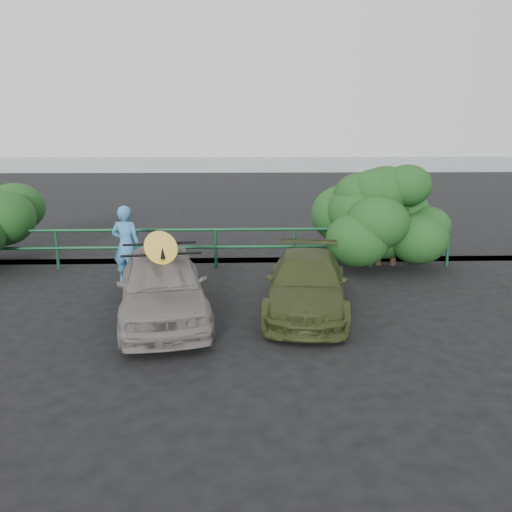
{
  "coord_description": "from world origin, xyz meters",
  "views": [
    {
      "loc": [
        1.61,
        -7.41,
        3.28
      ],
      "look_at": [
        1.93,
        2.2,
        0.98
      ],
      "focal_mm": 35.0,
      "sensor_mm": 36.0,
      "label": 1
    }
  ],
  "objects": [
    {
      "name": "ocean",
      "position": [
        0.0,
        60.0,
        0.0
      ],
      "size": [
        200.0,
        200.0,
        0.0
      ],
      "primitive_type": "plane",
      "color": "slate",
      "rests_on": "ground"
    },
    {
      "name": "ground",
      "position": [
        0.0,
        0.0,
        0.0
      ],
      "size": [
        80.0,
        80.0,
        0.0
      ],
      "primitive_type": "plane",
      "color": "black"
    },
    {
      "name": "olive_vehicle",
      "position": [
        2.9,
        1.75,
        0.54
      ],
      "size": [
        2.03,
        3.88,
        1.07
      ],
      "primitive_type": "imported",
      "rotation": [
        0.0,
        0.0,
        -0.15
      ],
      "color": "#323B1A",
      "rests_on": "ground"
    },
    {
      "name": "surfboard",
      "position": [
        0.19,
        1.36,
        1.39
      ],
      "size": [
        1.1,
        2.91,
        0.08
      ],
      "primitive_type": "ellipsoid",
      "rotation": [
        0.0,
        0.0,
        0.18
      ],
      "color": "yellow",
      "rests_on": "roof_rack"
    },
    {
      "name": "roof_rack",
      "position": [
        0.19,
        1.36,
        1.33
      ],
      "size": [
        1.51,
        1.19,
        0.05
      ],
      "primitive_type": null,
      "rotation": [
        0.0,
        0.0,
        0.18
      ],
      "color": "black",
      "rests_on": "sedan"
    },
    {
      "name": "sedan",
      "position": [
        0.19,
        1.36,
        0.65
      ],
      "size": [
        2.22,
        4.05,
        1.31
      ],
      "primitive_type": "imported",
      "rotation": [
        0.0,
        0.0,
        0.18
      ],
      "color": "slate",
      "rests_on": "ground"
    },
    {
      "name": "man",
      "position": [
        -0.94,
        3.61,
        0.91
      ],
      "size": [
        0.73,
        0.55,
        1.81
      ],
      "primitive_type": "imported",
      "rotation": [
        0.0,
        0.0,
        2.95
      ],
      "color": "teal",
      "rests_on": "ground"
    },
    {
      "name": "guardrail",
      "position": [
        0.0,
        5.0,
        0.52
      ],
      "size": [
        14.0,
        0.08,
        1.04
      ],
      "primitive_type": null,
      "color": "#123F24",
      "rests_on": "ground"
    },
    {
      "name": "shrub_right",
      "position": [
        5.0,
        5.5,
        1.21
      ],
      "size": [
        3.2,
        2.4,
        2.42
      ],
      "primitive_type": null,
      "color": "#1D491A",
      "rests_on": "ground"
    }
  ]
}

